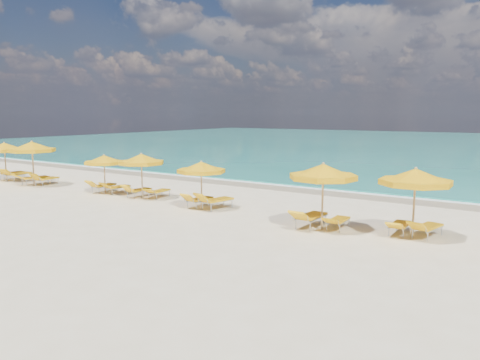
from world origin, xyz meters
The scene contains 26 objects.
ground_plane centered at (0.00, 0.00, 0.00)m, with size 120.00×120.00×0.00m, color beige.
ocean centered at (0.00, 48.00, 0.00)m, with size 120.00×80.00×0.30m, color #167C6E.
wet_sand_band centered at (0.00, 7.40, 0.00)m, with size 120.00×2.60×0.01m, color tan.
foam_line centered at (0.00, 8.20, 0.00)m, with size 120.00×1.20×0.03m, color white.
whitecap_near centered at (-6.00, 17.00, 0.00)m, with size 14.00×0.36×0.05m, color white.
umbrella_0 centered at (-16.54, 0.11, 2.07)m, with size 2.78×2.78×2.42m.
umbrella_1 centered at (-13.25, -0.13, 2.23)m, with size 3.29×3.29×2.62m.
umbrella_2 centered at (-7.72, 0.35, 1.76)m, with size 2.70×2.70×2.07m.
umbrella_3 centered at (-5.10, 0.45, 1.93)m, with size 2.71×2.71×2.26m.
umbrella_4 centered at (-1.05, 0.03, 1.83)m, with size 2.12×2.12×2.15m.
umbrella_5 centered at (4.86, -0.47, 2.10)m, with size 2.96×2.96×2.47m.
umbrella_6 centered at (7.87, 0.20, 2.07)m, with size 3.09×3.09×2.43m.
lounger_0_left centered at (-16.97, 0.67, 0.24)m, with size 0.79×1.96×0.85m.
lounger_0_right centered at (-16.09, 0.63, 0.24)m, with size 1.00×2.05×0.85m.
lounger_1_left centered at (-13.68, 0.16, 0.24)m, with size 0.95×2.10×0.74m.
lounger_1_right centered at (-12.89, 0.43, 0.22)m, with size 0.86×1.82×0.82m.
lounger_2_left centered at (-8.21, 0.65, 0.21)m, with size 0.62×1.73×0.75m.
lounger_2_right centered at (-7.29, 0.80, 0.20)m, with size 0.75×1.69×0.68m.
lounger_3_left centered at (-5.56, 0.64, 0.21)m, with size 0.58×1.67×0.75m.
lounger_3_right centered at (-4.55, 1.03, 0.19)m, with size 0.71×1.71×0.60m.
lounger_4_left centered at (-1.45, 0.36, 0.21)m, with size 0.62×1.72×0.75m.
lounger_4_right centered at (-0.53, 0.43, 0.23)m, with size 0.98×1.98×0.85m.
lounger_5_left centered at (4.32, -0.27, 0.24)m, with size 0.72×2.01×0.81m.
lounger_5_right centered at (5.29, -0.02, 0.19)m, with size 0.60×1.68×0.60m.
lounger_6_left centered at (7.36, 0.48, 0.20)m, with size 0.60×1.69×0.63m.
lounger_6_right centered at (8.25, 0.60, 0.21)m, with size 0.92×1.83×0.72m.
Camera 1 is at (11.51, -15.83, 4.22)m, focal length 35.00 mm.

